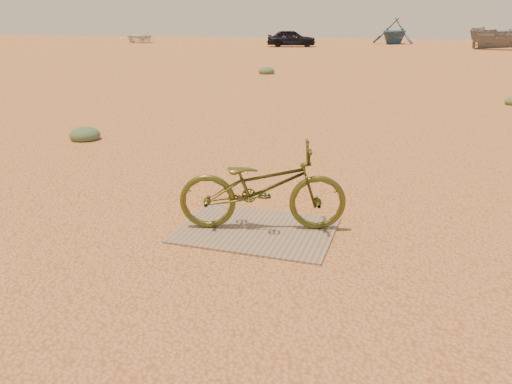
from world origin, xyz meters
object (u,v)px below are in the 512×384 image
(car, at_px, (291,38))
(boat_near_left, at_px, (139,37))
(boat_far_left, at_px, (395,31))
(boat_mid_right, at_px, (502,38))
(bicycle, at_px, (262,187))
(plywood_board, at_px, (256,230))

(car, relative_size, boat_near_left, 0.80)
(boat_near_left, bearing_deg, boat_far_left, -29.50)
(car, bearing_deg, boat_near_left, 63.44)
(boat_near_left, distance_m, boat_mid_right, 33.23)
(car, xyz_separation_m, boat_far_left, (7.97, 8.12, 0.49))
(bicycle, height_order, car, car)
(plywood_board, relative_size, car, 0.40)
(bicycle, distance_m, boat_far_left, 46.21)
(bicycle, xyz_separation_m, boat_near_left, (-25.90, 41.90, 0.05))
(bicycle, distance_m, boat_mid_right, 39.19)
(car, bearing_deg, bicycle, 179.72)
(car, height_order, boat_near_left, car)
(bicycle, relative_size, boat_far_left, 0.39)
(boat_far_left, xyz_separation_m, boat_mid_right, (8.29, -7.67, -0.30))
(car, distance_m, boat_far_left, 11.39)
(boat_near_left, bearing_deg, bicycle, -97.63)
(bicycle, relative_size, boat_mid_right, 0.39)
(boat_near_left, height_order, boat_far_left, boat_far_left)
(plywood_board, bearing_deg, boat_mid_right, 79.42)
(boat_far_left, bearing_deg, plywood_board, -72.73)
(boat_near_left, relative_size, boat_far_left, 1.14)
(bicycle, height_order, boat_near_left, boat_near_left)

